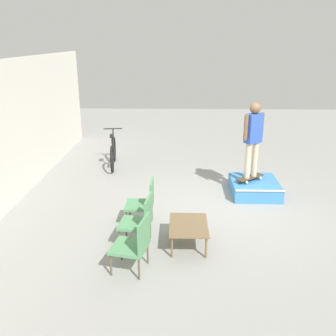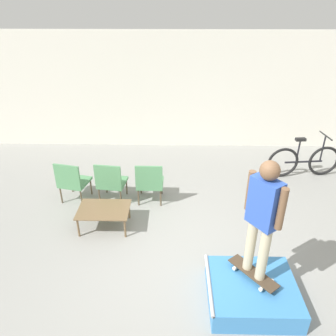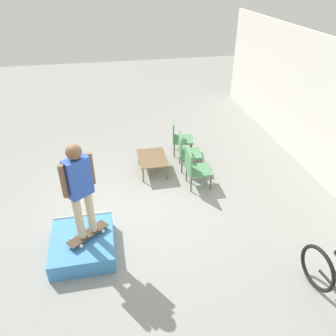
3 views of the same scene
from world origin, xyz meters
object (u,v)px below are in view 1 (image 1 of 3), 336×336
object	(u,v)px
person_skater	(253,135)
patio_chair_right	(144,201)
patio_chair_center	(140,219)
coffee_table	(189,227)
bicycle	(113,153)
skateboard_on_ramp	(250,177)
patio_chair_left	(135,242)
skate_ramp_box	(254,187)

from	to	relation	value
person_skater	patio_chair_right	size ratio (longest dim) A/B	1.89
patio_chair_right	patio_chair_center	bearing A→B (deg)	0.61
coffee_table	bicycle	distance (m)	4.64
patio_chair_center	coffee_table	bearing A→B (deg)	98.05
skateboard_on_ramp	person_skater	distance (m)	1.00
patio_chair_left	patio_chair_center	distance (m)	0.77
bicycle	patio_chair_left	bearing A→B (deg)	-173.01
coffee_table	person_skater	bearing A→B (deg)	-32.07
person_skater	bicycle	bearing A→B (deg)	116.21
coffee_table	patio_chair_right	xyz separation A→B (m)	(0.76, 0.82, 0.13)
patio_chair_left	bicycle	size ratio (longest dim) A/B	0.53
skate_ramp_box	patio_chair_right	bearing A→B (deg)	122.92
patio_chair_left	patio_chair_center	xyz separation A→B (m)	(0.77, -0.00, 0.00)
skateboard_on_ramp	patio_chair_center	bearing A→B (deg)	-172.66
coffee_table	skate_ramp_box	bearing A→B (deg)	-34.24
person_skater	patio_chair_right	world-z (taller)	person_skater
coffee_table	patio_chair_left	bearing A→B (deg)	133.46
bicycle	patio_chair_center	bearing A→B (deg)	-170.68
person_skater	patio_chair_left	world-z (taller)	person_skater
patio_chair_center	skateboard_on_ramp	bearing A→B (deg)	142.93
skate_ramp_box	bicycle	bearing A→B (deg)	62.16
patio_chair_left	person_skater	bearing A→B (deg)	156.01
patio_chair_left	patio_chair_center	size ratio (longest dim) A/B	1.00
person_skater	patio_chair_center	distance (m)	3.38
skate_ramp_box	bicycle	size ratio (longest dim) A/B	0.71
coffee_table	patio_chair_right	distance (m)	1.13
skateboard_on_ramp	coffee_table	size ratio (longest dim) A/B	0.78
patio_chair_center	bicycle	distance (m)	4.36
skateboard_on_ramp	person_skater	xyz separation A→B (m)	(0.00, -0.00, 1.00)
person_skater	patio_chair_center	size ratio (longest dim) A/B	1.89
person_skater	bicycle	distance (m)	4.05
patio_chair_right	bicycle	xyz separation A→B (m)	(3.43, 1.17, -0.10)
patio_chair_left	patio_chair_right	distance (m)	1.54
person_skater	patio_chair_right	bearing A→B (deg)	179.13
skate_ramp_box	coffee_table	world-z (taller)	coffee_table
patio_chair_left	patio_chair_right	size ratio (longest dim) A/B	1.00
coffee_table	patio_chair_left	size ratio (longest dim) A/B	1.02
skate_ramp_box	patio_chair_right	world-z (taller)	patio_chair_right
skate_ramp_box	patio_chair_left	world-z (taller)	patio_chair_left
bicycle	coffee_table	bearing A→B (deg)	-160.81
skateboard_on_ramp	bicycle	world-z (taller)	bicycle
coffee_table	skateboard_on_ramp	bearing A→B (deg)	-32.07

